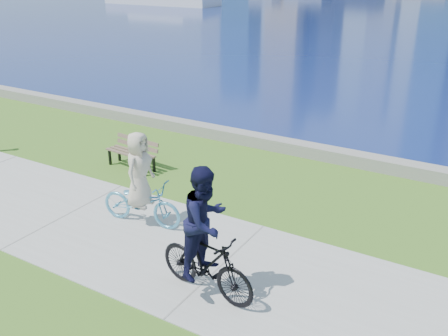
% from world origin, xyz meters
% --- Properties ---
extents(ground, '(320.00, 320.00, 0.00)m').
position_xyz_m(ground, '(0.00, 0.00, 0.00)').
color(ground, '#39651A').
rests_on(ground, ground).
extents(concrete_path, '(80.00, 3.50, 0.02)m').
position_xyz_m(concrete_path, '(0.00, 0.00, 0.01)').
color(concrete_path, '#A0A09B').
rests_on(concrete_path, ground).
extents(seawall, '(90.00, 0.50, 0.35)m').
position_xyz_m(seawall, '(0.00, 6.20, 0.17)').
color(seawall, gray).
rests_on(seawall, ground).
extents(park_bench, '(1.58, 0.67, 0.80)m').
position_xyz_m(park_bench, '(-0.56, 2.92, 0.49)').
color(park_bench, black).
rests_on(park_bench, ground).
extents(cyclist_woman, '(0.89, 1.93, 2.06)m').
position_xyz_m(cyclist_woman, '(1.70, 0.54, 0.78)').
color(cyclist_woman, '#53A6CA').
rests_on(cyclist_woman, ground).
extents(cyclist_man, '(0.81, 1.97, 2.32)m').
position_xyz_m(cyclist_man, '(4.21, -0.82, 0.99)').
color(cyclist_man, black).
rests_on(cyclist_man, ground).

